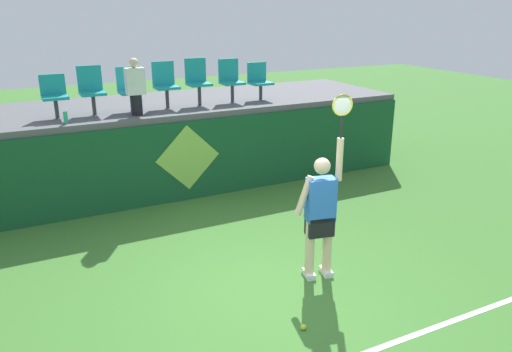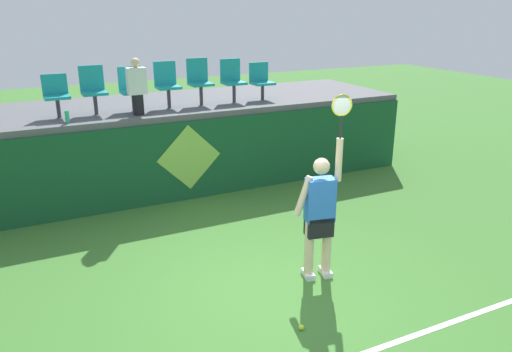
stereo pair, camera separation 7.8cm
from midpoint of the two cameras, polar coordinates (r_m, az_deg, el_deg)
name	(u,v)px [view 2 (the right image)]	position (r m, az deg, el deg)	size (l,w,h in m)	color
ground_plane	(275,291)	(6.85, 2.51, -12.96)	(40.00, 40.00, 0.00)	#3D752D
court_back_wall	(183,161)	(9.72, -8.03, 1.75)	(10.19, 0.20, 1.55)	#144C28
spectator_platform	(161,105)	(10.76, -10.49, 7.88)	(10.19, 2.76, 0.12)	#56565B
tennis_player	(320,212)	(6.82, 7.60, -4.09)	(0.75, 0.33, 2.55)	white
tennis_ball	(301,327)	(6.16, 5.55, -16.74)	(0.07, 0.07, 0.07)	#D1E533
water_bottle	(67,117)	(9.26, -20.43, 6.29)	(0.07, 0.07, 0.22)	#26B272
stadium_chair_0	(56,93)	(9.79, -21.54, 8.73)	(0.44, 0.42, 0.76)	#38383D
stadium_chair_1	(93,88)	(9.86, -17.78, 9.52)	(0.44, 0.42, 0.88)	#38383D
stadium_chair_2	(132,87)	(9.99, -13.72, 9.78)	(0.44, 0.42, 0.83)	#38383D
stadium_chair_3	(167,82)	(10.15, -9.87, 10.44)	(0.44, 0.42, 0.89)	#38383D
stadium_chair_4	(199,79)	(10.36, -6.25, 10.88)	(0.44, 0.42, 0.92)	#38383D
stadium_chair_5	(232,78)	(10.63, -2.49, 11.01)	(0.44, 0.42, 0.88)	#38383D
stadium_chair_6	(261,79)	(10.91, 0.78, 10.91)	(0.44, 0.42, 0.77)	#38383D
spectator_0	(137,86)	(9.54, -13.14, 9.92)	(0.34, 0.20, 1.04)	black
wall_signage_mount	(191,199)	(9.91, -7.16, -2.62)	(1.27, 0.01, 1.49)	#144C28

